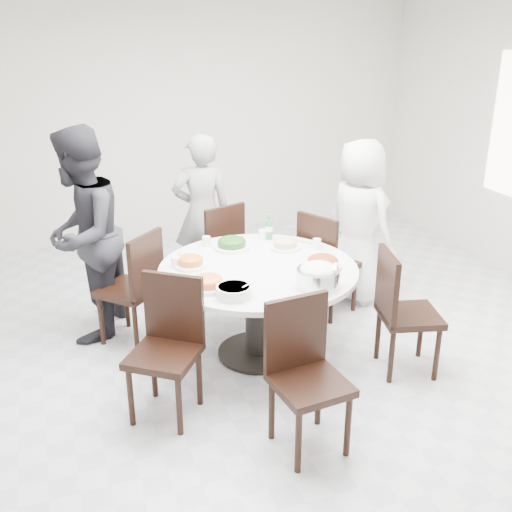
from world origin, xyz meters
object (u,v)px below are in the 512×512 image
object	(u,v)px
dining_table	(258,312)
rice_bowl	(318,278)
diner_middle	(202,213)
chair_ne	(329,263)
chair_nw	(129,287)
chair_sw	(164,352)
diner_left	(82,236)
chair_s	(310,381)
beverage_bottle	(269,227)
diner_right	(359,222)
chair_se	(410,313)
chair_n	(214,251)
soup_bowl	(234,291)

from	to	relation	value
dining_table	rice_bowl	distance (m)	0.70
diner_middle	chair_ne	bearing A→B (deg)	141.10
chair_nw	chair_sw	bearing A→B (deg)	48.17
chair_ne	chair_sw	world-z (taller)	same
dining_table	chair_sw	distance (m)	1.00
chair_sw	diner_left	world-z (taller)	diner_left
dining_table	chair_s	distance (m)	1.16
chair_ne	chair_sw	size ratio (longest dim) A/B	1.00
chair_sw	beverage_bottle	distance (m)	1.61
rice_bowl	diner_middle	bearing A→B (deg)	99.97
dining_table	diner_right	world-z (taller)	diner_right
chair_ne	chair_se	bearing A→B (deg)	160.41
chair_se	beverage_bottle	bearing A→B (deg)	45.58
chair_ne	chair_n	bearing A→B (deg)	28.39
dining_table	beverage_bottle	xyz separation A→B (m)	(0.29, 0.55, 0.48)
diner_right	diner_left	distance (m)	2.43
chair_ne	chair_s	xyz separation A→B (m)	(-0.94, -1.65, 0.00)
chair_ne	chair_sw	xyz separation A→B (m)	(-1.70, -1.03, 0.00)
dining_table	chair_se	bearing A→B (deg)	-30.62
chair_sw	diner_right	xyz separation A→B (m)	(2.07, 1.20, 0.28)
rice_bowl	beverage_bottle	size ratio (longest dim) A/B	1.40
diner_middle	rice_bowl	size ratio (longest dim) A/B	5.02
dining_table	beverage_bottle	world-z (taller)	beverage_bottle
chair_ne	chair_n	xyz separation A→B (m)	(-0.88, 0.63, 0.00)
diner_left	soup_bowl	size ratio (longest dim) A/B	7.21
chair_s	soup_bowl	world-z (taller)	chair_s
rice_bowl	soup_bowl	distance (m)	0.60
dining_table	chair_n	bearing A→B (deg)	91.57
chair_nw	chair_sw	xyz separation A→B (m)	(0.06, -1.10, 0.00)
soup_bowl	beverage_bottle	world-z (taller)	beverage_bottle
chair_sw	dining_table	bearing A→B (deg)	68.44
chair_sw	diner_right	size ratio (longest dim) A/B	0.63
chair_nw	beverage_bottle	distance (m)	1.26
chair_n	diner_right	bearing A→B (deg)	140.90
diner_right	beverage_bottle	world-z (taller)	diner_right
chair_sw	beverage_bottle	xyz separation A→B (m)	(1.14, 1.08, 0.38)
chair_ne	diner_left	bearing A→B (deg)	55.38
chair_s	rice_bowl	distance (m)	0.83
chair_nw	soup_bowl	distance (m)	1.20
chair_ne	chair_se	xyz separation A→B (m)	(0.12, -1.08, 0.00)
chair_se	chair_s	bearing A→B (deg)	132.58
chair_nw	rice_bowl	size ratio (longest dim) A/B	3.13
chair_nw	diner_left	world-z (taller)	diner_left
chair_nw	soup_bowl	xyz separation A→B (m)	(0.57, -1.00, 0.31)
chair_sw	soup_bowl	size ratio (longest dim) A/B	3.93
dining_table	diner_middle	size ratio (longest dim) A/B	0.98
chair_sw	chair_s	distance (m)	0.98
chair_ne	chair_se	distance (m)	1.09
chair_nw	chair_s	size ratio (longest dim) A/B	1.00
dining_table	chair_sw	world-z (taller)	chair_sw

